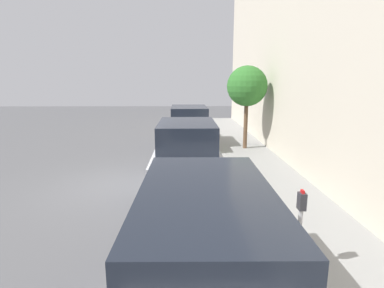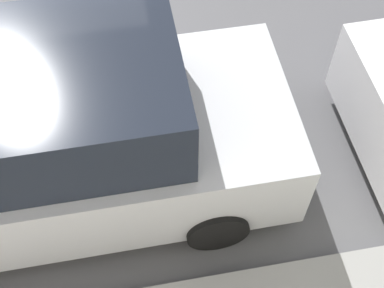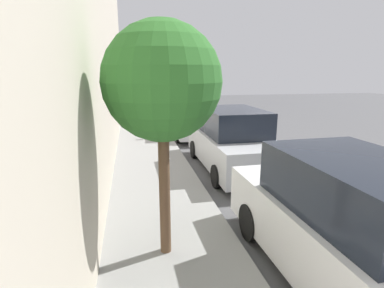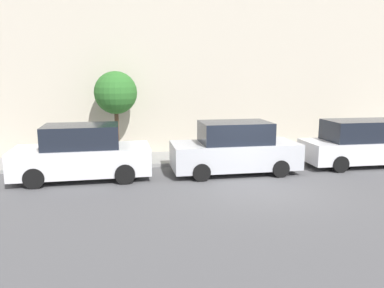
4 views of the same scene
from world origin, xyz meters
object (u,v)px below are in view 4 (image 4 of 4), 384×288
Objects in this scene: parking_meter_near at (323,136)px; parked_suv_second at (235,149)px; parked_minivan_nearest at (363,144)px; street_tree at (116,93)px; parked_suv_third at (82,154)px.

parked_suv_second is at bearing 111.22° from parking_meter_near.
street_tree is (2.49, 10.02, 2.04)m from parked_minivan_nearest.
parked_minivan_nearest is 1.32× the size of street_tree.
street_tree is at bearing 84.39° from parking_meter_near.
parked_minivan_nearest is 3.59× the size of parking_meter_near.
parked_minivan_nearest is 1.84m from parking_meter_near.
parked_suv_third is 3.52× the size of parking_meter_near.
street_tree is at bearing 58.65° from parked_suv_second.
street_tree reaches higher than parking_meter_near.
parked_suv_second is 3.50× the size of parking_meter_near.
parked_suv_second and parked_suv_third have the same top height.
parked_minivan_nearest is 5.58m from parked_suv_second.
parked_minivan_nearest is at bearing -103.97° from street_tree.
street_tree reaches higher than parked_minivan_nearest.
parked_minivan_nearest is 1.02× the size of parked_suv_third.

